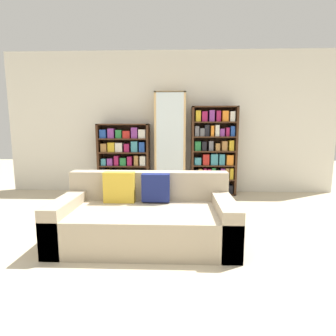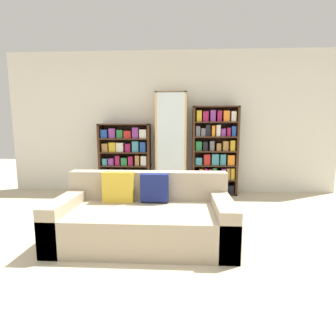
# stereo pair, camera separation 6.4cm
# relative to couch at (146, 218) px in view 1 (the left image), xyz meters

# --- Properties ---
(ground_plane) EXTENTS (16.00, 16.00, 0.00)m
(ground_plane) POSITION_rel_couch_xyz_m (0.20, -0.36, -0.26)
(ground_plane) COLOR beige
(wall_back) EXTENTS (6.37, 0.06, 2.70)m
(wall_back) POSITION_rel_couch_xyz_m (0.20, 2.37, 1.09)
(wall_back) COLOR silver
(wall_back) RESTS_ON ground
(couch) EXTENTS (1.91, 0.99, 0.74)m
(couch) POSITION_rel_couch_xyz_m (0.00, 0.00, 0.00)
(couch) COLOR tan
(couch) RESTS_ON ground
(bookshelf_left) EXTENTS (0.97, 0.32, 1.33)m
(bookshelf_left) POSITION_rel_couch_xyz_m (-0.68, 2.17, 0.40)
(bookshelf_left) COLOR #3D2314
(bookshelf_left) RESTS_ON ground
(display_cabinet) EXTENTS (0.57, 0.36, 1.90)m
(display_cabinet) POSITION_rel_couch_xyz_m (0.21, 2.15, 0.70)
(display_cabinet) COLOR tan
(display_cabinet) RESTS_ON ground
(bookshelf_right) EXTENTS (0.84, 0.32, 1.65)m
(bookshelf_right) POSITION_rel_couch_xyz_m (1.03, 2.17, 0.55)
(bookshelf_right) COLOR #3D2314
(bookshelf_right) RESTS_ON ground
(wine_bottle) EXTENTS (0.08, 0.08, 0.39)m
(wine_bottle) POSITION_rel_couch_xyz_m (0.84, 0.79, -0.10)
(wine_bottle) COLOR #143819
(wine_bottle) RESTS_ON ground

